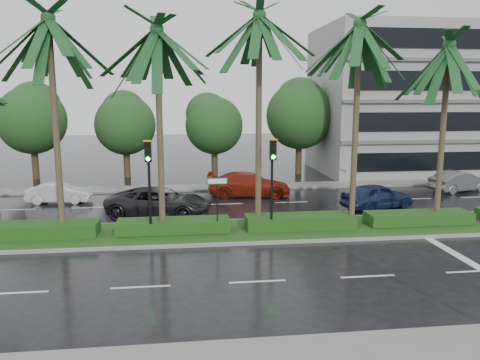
{
  "coord_description": "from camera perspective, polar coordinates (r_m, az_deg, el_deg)",
  "views": [
    {
      "loc": [
        -2.44,
        -20.21,
        6.37
      ],
      "look_at": [
        0.17,
        1.5,
        2.44
      ],
      "focal_mm": 35.0,
      "sensor_mm": 36.0,
      "label": 1
    }
  ],
  "objects": [
    {
      "name": "ground",
      "position": [
        21.33,
        0.03,
        -7.19
      ],
      "size": [
        120.0,
        120.0,
        0.0
      ],
      "primitive_type": "plane",
      "color": "black",
      "rests_on": "ground"
    },
    {
      "name": "far_sidewalk",
      "position": [
        32.92,
        -2.47,
        -0.88
      ],
      "size": [
        40.0,
        2.0,
        0.12
      ],
      "primitive_type": "cube",
      "color": "slate",
      "rests_on": "ground"
    },
    {
      "name": "median",
      "position": [
        22.26,
        -0.28,
        -6.23
      ],
      "size": [
        36.0,
        4.0,
        0.15
      ],
      "color": "gray",
      "rests_on": "ground"
    },
    {
      "name": "hedge",
      "position": [
        22.16,
        -0.28,
        -5.31
      ],
      "size": [
        35.2,
        1.4,
        0.6
      ],
      "color": "#123F14",
      "rests_on": "median"
    },
    {
      "name": "lane_markings",
      "position": [
        21.49,
        8.3,
        -7.15
      ],
      "size": [
        34.0,
        13.06,
        0.01
      ],
      "color": "silver",
      "rests_on": "ground"
    },
    {
      "name": "palm_row",
      "position": [
        21.37,
        -3.76,
        15.87
      ],
      "size": [
        26.3,
        4.2,
        10.56
      ],
      "color": "#3F3324",
      "rests_on": "median"
    },
    {
      "name": "signal_median_left",
      "position": [
        20.85,
        -11.05,
        0.69
      ],
      "size": [
        0.34,
        0.42,
        4.36
      ],
      "color": "black",
      "rests_on": "median"
    },
    {
      "name": "signal_median_right",
      "position": [
        21.16,
        3.97,
        0.99
      ],
      "size": [
        0.34,
        0.42,
        4.36
      ],
      "color": "black",
      "rests_on": "median"
    },
    {
      "name": "street_sign",
      "position": [
        21.17,
        -2.81,
        -1.39
      ],
      "size": [
        0.95,
        0.09,
        2.6
      ],
      "color": "black",
      "rests_on": "median"
    },
    {
      "name": "bg_trees",
      "position": [
        37.9,
        -3.68,
        7.57
      ],
      "size": [
        32.9,
        5.48,
        7.91
      ],
      "color": "#322116",
      "rests_on": "ground"
    },
    {
      "name": "building",
      "position": [
        42.87,
        20.38,
        9.06
      ],
      "size": [
        16.0,
        10.0,
        12.0
      ],
      "primitive_type": "cube",
      "color": "gray",
      "rests_on": "ground"
    },
    {
      "name": "car_white",
      "position": [
        30.31,
        -21.2,
        -1.46
      ],
      "size": [
        1.38,
        3.74,
        1.22
      ],
      "primitive_type": "imported",
      "rotation": [
        0.0,
        0.0,
        1.55
      ],
      "color": "silver",
      "rests_on": "ground"
    },
    {
      "name": "car_darkgrey",
      "position": [
        25.47,
        -9.83,
        -2.66
      ],
      "size": [
        3.77,
        6.0,
        1.54
      ],
      "primitive_type": "imported",
      "rotation": [
        0.0,
        0.0,
        1.34
      ],
      "color": "#242326",
      "rests_on": "ground"
    },
    {
      "name": "car_red",
      "position": [
        30.12,
        1.11,
        -0.53
      ],
      "size": [
        2.85,
        5.55,
        1.54
      ],
      "primitive_type": "imported",
      "rotation": [
        0.0,
        0.0,
        1.44
      ],
      "color": "maroon",
      "rests_on": "ground"
    },
    {
      "name": "car_blue",
      "position": [
        27.94,
        16.37,
        -1.88
      ],
      "size": [
        2.92,
        4.61,
        1.46
      ],
      "primitive_type": "imported",
      "rotation": [
        0.0,
        0.0,
        1.87
      ],
      "color": "#19264D",
      "rests_on": "ground"
    },
    {
      "name": "car_grey",
      "position": [
        34.89,
        25.17,
        -0.14
      ],
      "size": [
        2.62,
        4.52,
        1.41
      ],
      "primitive_type": "imported",
      "rotation": [
        0.0,
        0.0,
        1.85
      ],
      "color": "#515356",
      "rests_on": "ground"
    }
  ]
}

